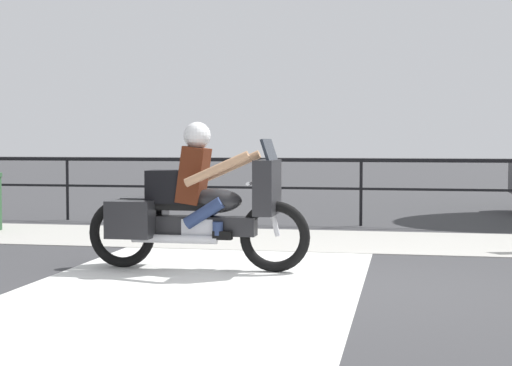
# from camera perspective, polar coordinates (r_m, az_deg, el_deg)

# --- Properties ---
(ground_plane) EXTENTS (120.00, 120.00, 0.00)m
(ground_plane) POSITION_cam_1_polar(r_m,az_deg,el_deg) (7.52, 5.27, -7.47)
(ground_plane) COLOR #38383A
(sidewalk_band) EXTENTS (44.00, 2.40, 0.01)m
(sidewalk_band) POSITION_cam_1_polar(r_m,az_deg,el_deg) (10.87, 7.02, -4.21)
(sidewalk_band) COLOR #A8A59E
(sidewalk_band) RESTS_ON ground
(crosswalk_band) EXTENTS (3.15, 6.00, 0.01)m
(crosswalk_band) POSITION_cam_1_polar(r_m,az_deg,el_deg) (7.55, -4.46, -7.40)
(crosswalk_band) COLOR silver
(crosswalk_band) RESTS_ON ground
(fence_railing) EXTENTS (36.00, 0.05, 1.10)m
(fence_railing) POSITION_cam_1_polar(r_m,az_deg,el_deg) (12.83, 7.65, 0.75)
(fence_railing) COLOR black
(fence_railing) RESTS_ON ground
(motorcycle) EXTENTS (2.43, 0.76, 1.58)m
(motorcycle) POSITION_cam_1_polar(r_m,az_deg,el_deg) (8.37, -4.47, -1.64)
(motorcycle) COLOR black
(motorcycle) RESTS_ON ground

